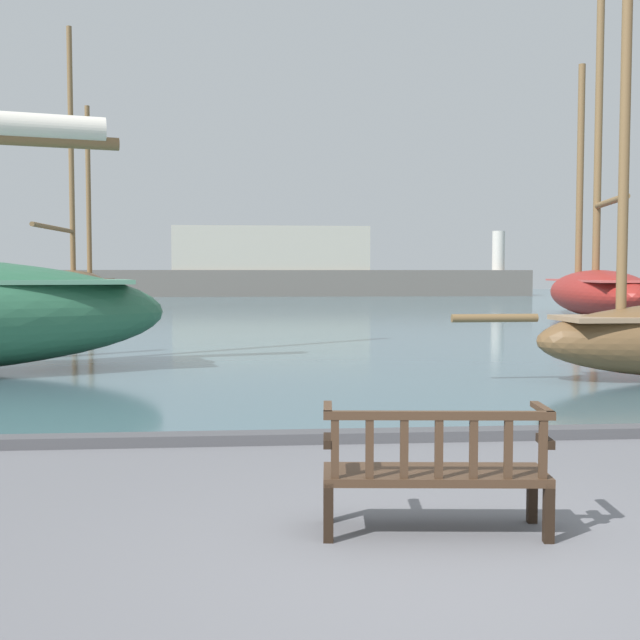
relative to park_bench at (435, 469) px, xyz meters
The scene contains 7 objects.
ground_plane 0.81m from the park_bench, 92.35° to the right, with size 160.00×160.00×0.00m, color slate.
harbor_water 43.34m from the park_bench, 90.04° to the left, with size 100.00×80.00×0.08m, color #476670.
quay_edge_kerb 3.21m from the park_bench, 90.49° to the left, with size 40.00×0.30×0.12m, color #4C4C50.
park_bench is the anchor object (origin of this frame).
sailboat_nearest_port 29.72m from the park_bench, 63.86° to the left, with size 5.17×12.07×15.19m.
sailboat_far_port 34.35m from the park_bench, 106.32° to the left, with size 3.07×11.23×13.26m.
far_breakwater 57.47m from the park_bench, 89.72° to the left, with size 42.11×2.40×5.57m.
Camera 1 is at (-1.29, -4.91, 1.87)m, focal length 45.00 mm.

